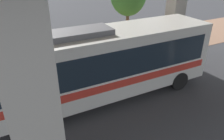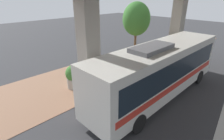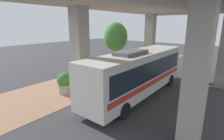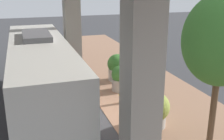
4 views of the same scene
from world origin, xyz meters
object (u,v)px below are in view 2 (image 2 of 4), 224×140
object	(u,v)px
bus	(160,68)
planter_front	(74,76)
planter_back	(133,59)
street_tree_near	(136,19)
fire_hydrant	(116,71)
planter_middle	(96,73)

from	to	relation	value
bus	planter_front	world-z (taller)	bus
planter_front	planter_back	world-z (taller)	planter_front
bus	street_tree_near	distance (m)	7.74
planter_back	street_tree_near	size ratio (longest dim) A/B	0.28
bus	street_tree_near	bearing A→B (deg)	140.30
bus	planter_front	size ratio (longest dim) A/B	6.44
planter_front	street_tree_near	world-z (taller)	street_tree_near
planter_front	planter_back	xyz separation A→B (m)	(0.43, 6.03, -0.08)
bus	fire_hydrant	distance (m)	4.25
bus	planter_middle	distance (m)	4.80
bus	planter_middle	bearing A→B (deg)	-160.93
planter_middle	planter_back	bearing A→B (deg)	89.68
planter_back	bus	bearing A→B (deg)	-32.91
planter_front	planter_back	bearing A→B (deg)	85.95
bus	street_tree_near	world-z (taller)	street_tree_near
planter_back	street_tree_near	distance (m)	4.02
fire_hydrant	planter_back	distance (m)	2.70
planter_front	street_tree_near	size ratio (longest dim) A/B	0.30
bus	planter_middle	xyz separation A→B (m)	(-4.39, -1.52, -1.23)
fire_hydrant	street_tree_near	size ratio (longest dim) A/B	0.17
fire_hydrant	planter_back	size ratio (longest dim) A/B	0.60
planter_middle	planter_back	world-z (taller)	planter_back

